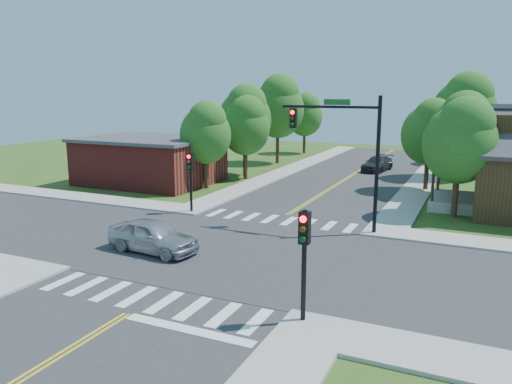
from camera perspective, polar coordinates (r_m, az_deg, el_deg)
The scene contains 25 objects.
ground at distance 23.70m, azimuth -2.99°, elevation -6.77°, with size 100.00×100.00×0.00m, color #324C17.
road_ns at distance 23.70m, azimuth -2.99°, elevation -6.73°, with size 10.00×90.00×0.04m, color #2D2D30.
road_ew at distance 23.70m, azimuth -2.99°, elevation -6.71°, with size 90.00×10.00×0.04m, color #2D2D30.
intersection_patch at distance 23.70m, azimuth -2.99°, elevation -6.77°, with size 10.20×10.20×0.06m, color #2D2D30.
sidewalk_nw at distance 44.98m, azimuth -11.55°, elevation 1.87°, with size 40.00×40.00×0.14m.
crosswalk_north at distance 29.09m, azimuth 2.68°, elevation -3.20°, with size 8.85×2.00×0.01m.
crosswalk_south at distance 18.78m, azimuth -11.98°, elevation -11.91°, with size 8.85×2.00×0.01m.
centerline at distance 23.69m, azimuth -2.99°, elevation -6.67°, with size 0.30×90.00×0.01m.
stop_bar at distance 16.45m, azimuth -7.71°, elevation -15.45°, with size 4.60×0.45×0.09m, color white.
signal_mast_ne at distance 26.46m, azimuth 10.19°, elevation 5.74°, with size 5.30×0.42×7.20m.
signal_pole_se at distance 15.84m, azimuth 5.52°, elevation -6.07°, with size 0.34×0.42×3.80m.
signal_pole_nw at distance 30.52m, azimuth -7.52°, elevation 2.43°, with size 0.34×0.42×3.80m.
building_nw at distance 41.68m, azimuth -11.97°, elevation 3.62°, with size 10.40×8.40×3.73m.
tree_e_a at distance 31.39m, azimuth 22.42°, elevation 5.65°, with size 4.21×4.00×7.16m.
tree_e_b at distance 37.53m, azimuth 22.39°, elevation 6.78°, with size 4.39×4.17×7.47m.
tree_e_c at distance 45.83m, azimuth 22.78°, elevation 8.76°, with size 5.32×5.06×9.05m.
tree_e_d at distance 55.21m, azimuth 23.24°, elevation 7.89°, with size 4.33×4.12×7.37m.
tree_w_a at distance 38.22m, azimuth -5.75°, elevation 6.92°, with size 3.96×3.76×6.73m.
tree_w_b at distance 44.14m, azimuth -1.23°, elevation 8.72°, with size 4.74×4.50×8.05m.
tree_w_c at distance 51.66m, azimuth 2.58°, elevation 9.91°, with size 5.37×5.11×9.14m.
tree_w_d at distance 60.22m, azimuth 5.65°, elevation 8.90°, with size 4.25×4.04×7.23m.
tree_house at distance 39.12m, azimuth 19.31°, elevation 6.64°, with size 4.08×3.87×6.93m.
tree_bldg at distance 42.31m, azimuth -1.15°, elevation 7.74°, with size 4.17×3.96×7.09m.
car_silver at distance 23.75m, azimuth -11.70°, elevation -5.02°, with size 4.68×2.26×1.54m, color #B7B9BF.
car_dgrey at distance 48.10m, azimuth 13.70°, elevation 3.13°, with size 2.52×4.90×1.36m, color #282B2D.
Camera 1 is at (10.49, -19.91, 7.44)m, focal length 35.00 mm.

